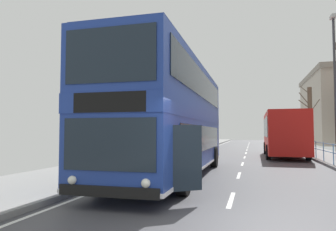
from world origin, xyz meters
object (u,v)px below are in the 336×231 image
(background_bus_far_lane, at_px, (284,133))
(double_decker_bus_main, at_px, (172,118))
(street_lamp_far_side, at_px, (335,76))
(bare_tree_far_00, at_px, (310,118))

(background_bus_far_lane, bearing_deg, double_decker_bus_main, -113.77)
(double_decker_bus_main, height_order, background_bus_far_lane, double_decker_bus_main)
(street_lamp_far_side, height_order, bare_tree_far_00, street_lamp_far_side)
(street_lamp_far_side, xyz_separation_m, bare_tree_far_00, (0.58, 11.88, -1.87))
(double_decker_bus_main, relative_size, street_lamp_far_side, 1.37)
(bare_tree_far_00, bearing_deg, background_bus_far_lane, -111.59)
(background_bus_far_lane, bearing_deg, street_lamp_far_side, -59.07)
(background_bus_far_lane, height_order, street_lamp_far_side, street_lamp_far_side)
(double_decker_bus_main, distance_m, bare_tree_far_00, 21.41)
(background_bus_far_lane, height_order, bare_tree_far_00, bare_tree_far_00)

